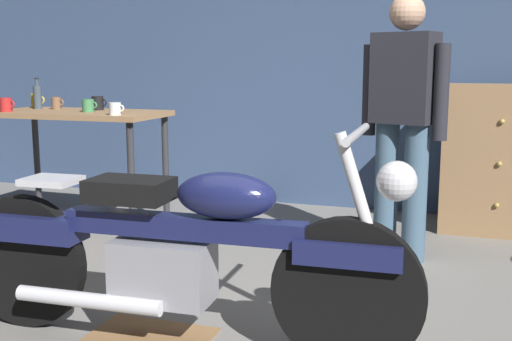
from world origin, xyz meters
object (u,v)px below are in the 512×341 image
wooden_dresser (498,159)px  mug_red_diner (6,105)px  person_standing (403,116)px  mug_green_speckled (88,106)px  motorcycle (176,248)px  mug_yellow_tall (37,101)px  mug_black_matte (98,103)px  mug_brown_stoneware (57,103)px  bottle (38,96)px  mug_white_ceramic (115,109)px

wooden_dresser → mug_red_diner: size_ratio=9.09×
person_standing → mug_red_diner: bearing=23.7°
wooden_dresser → mug_green_speckled: size_ratio=9.21×
motorcycle → person_standing: 1.87m
mug_yellow_tall → mug_black_matte: bearing=-6.4°
wooden_dresser → mug_brown_stoneware: (-3.25, -0.80, 0.40)m
person_standing → mug_green_speckled: (-2.25, -0.06, 0.02)m
motorcycle → mug_brown_stoneware: size_ratio=20.80×
wooden_dresser → motorcycle: bearing=-119.1°
wooden_dresser → mug_green_speckled: wooden_dresser is taller
mug_green_speckled → bottle: size_ratio=0.50×
wooden_dresser → mug_brown_stoneware: wooden_dresser is taller
person_standing → mug_yellow_tall: size_ratio=13.90×
mug_black_matte → mug_red_diner: size_ratio=1.02×
mug_green_speckled → mug_yellow_tall: mug_yellow_tall is taller
person_standing → mug_black_matte: person_standing is taller
mug_black_matte → mug_brown_stoneware: bearing=-175.9°
mug_yellow_tall → bottle: (0.10, -0.11, 0.04)m
mug_green_speckled → mug_white_ceramic: size_ratio=1.06×
mug_brown_stoneware → mug_black_matte: size_ratio=0.86×
mug_black_matte → mug_yellow_tall: size_ratio=1.03×
mug_black_matte → bottle: 0.52m
wooden_dresser → mug_yellow_tall: (-3.51, -0.71, 0.41)m
person_standing → mug_brown_stoneware: bearing=16.7°
motorcycle → mug_brown_stoneware: 2.58m
mug_black_matte → mug_yellow_tall: (-0.61, 0.07, 0.00)m
wooden_dresser → mug_red_diner: (-3.44, -1.14, 0.40)m
mug_green_speckled → mug_red_diner: size_ratio=0.99×
wooden_dresser → mug_brown_stoneware: size_ratio=10.44×
wooden_dresser → mug_red_diner: wooden_dresser is taller
motorcycle → mug_red_diner: bearing=143.3°
motorcycle → mug_yellow_tall: mug_yellow_tall is taller
mug_brown_stoneware → bottle: bearing=-174.3°
mug_red_diner → bottle: (0.03, 0.32, 0.05)m
mug_yellow_tall → bottle: size_ratio=0.50×
mug_yellow_tall → mug_red_diner: mug_yellow_tall is taller
mug_red_diner → bottle: 0.33m
bottle → motorcycle: bearing=-40.5°
mug_yellow_tall → mug_red_diner: 0.44m
mug_black_matte → mug_red_diner: mug_black_matte is taller
mug_brown_stoneware → wooden_dresser: bearing=13.9°
mug_green_speckled → mug_brown_stoneware: (-0.39, 0.16, 0.00)m
mug_white_ceramic → mug_red_diner: bearing=179.8°
person_standing → mug_brown_stoneware: size_ratio=15.86×
mug_green_speckled → mug_white_ceramic: bearing=-28.7°
mug_brown_stoneware → person_standing: bearing=-2.1°
wooden_dresser → mug_yellow_tall: bearing=-168.6°
wooden_dresser → bottle: bearing=-166.5°
motorcycle → mug_yellow_tall: 2.83m
mug_black_matte → mug_yellow_tall: bearing=173.6°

